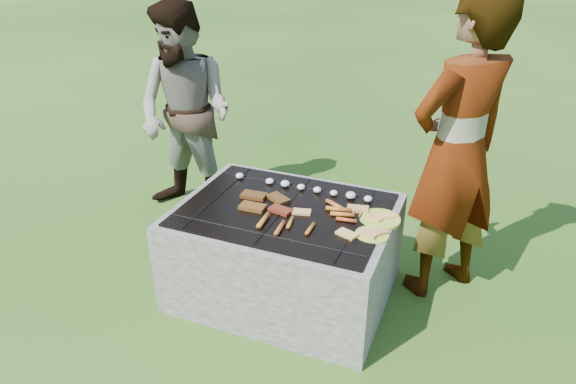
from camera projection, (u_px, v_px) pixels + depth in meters
name	position (u px, v px, depth m)	size (l,w,h in m)	color
lawn	(285.00, 290.00, 3.38)	(60.00, 60.00, 0.00)	#1F4611
fire_pit	(285.00, 254.00, 3.25)	(1.30, 1.00, 0.62)	#A39C91
mushrooms	(308.00, 188.00, 3.30)	(0.94, 0.06, 0.04)	#E9E4C5
pork_slabs	(265.00, 202.00, 3.15)	(0.39, 0.28, 0.02)	brown
sausages	(311.00, 218.00, 2.98)	(0.52, 0.50, 0.03)	orange
bread_on_grate	(339.00, 217.00, 2.99)	(0.45, 0.40, 0.02)	#DEB971
plate_far	(380.00, 219.00, 2.99)	(0.24, 0.24, 0.03)	yellow
plate_near	(372.00, 234.00, 2.84)	(0.24, 0.24, 0.03)	yellow
cook	(457.00, 153.00, 3.01)	(0.69, 0.45, 1.89)	gray
bystander	(186.00, 114.00, 3.97)	(0.82, 0.64, 1.69)	#A39788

